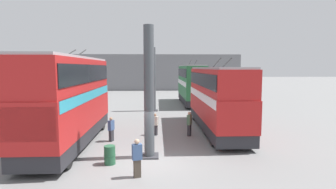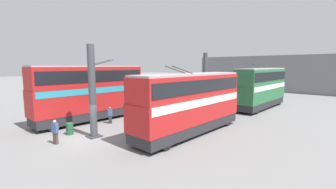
# 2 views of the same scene
# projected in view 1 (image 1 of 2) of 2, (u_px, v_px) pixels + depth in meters

# --- Properties ---
(ground_plane) EXTENTS (240.00, 240.00, 0.00)m
(ground_plane) POSITION_uv_depth(u_px,v_px,m) (149.00, 162.00, 13.40)
(ground_plane) COLOR slate
(depot_back_wall) EXTENTS (0.50, 36.00, 7.53)m
(depot_back_wall) POSITION_uv_depth(u_px,v_px,m) (155.00, 73.00, 54.54)
(depot_back_wall) COLOR slate
(depot_back_wall) RESTS_ON ground_plane
(support_column_near) EXTENTS (0.97, 0.97, 6.99)m
(support_column_near) POSITION_uv_depth(u_px,v_px,m) (149.00, 95.00, 13.80)
(support_column_near) COLOR #42474C
(support_column_near) RESTS_ON ground_plane
(support_column_far) EXTENTS (0.97, 0.97, 6.99)m
(support_column_far) POSITION_uv_depth(u_px,v_px,m) (153.00, 81.00, 28.83)
(support_column_far) COLOR #42474C
(support_column_far) RESTS_ON ground_plane
(bus_left_near) EXTENTS (11.10, 2.54, 5.44)m
(bus_left_near) POSITION_uv_depth(u_px,v_px,m) (217.00, 95.00, 19.73)
(bus_left_near) COLOR black
(bus_left_near) RESTS_ON ground_plane
(bus_left_far) EXTENTS (10.93, 2.54, 5.74)m
(bus_left_far) POSITION_uv_depth(u_px,v_px,m) (191.00, 82.00, 34.45)
(bus_left_far) COLOR black
(bus_left_far) RESTS_ON ground_plane
(bus_right_mid) EXTENTS (10.91, 2.54, 6.07)m
(bus_right_mid) POSITION_uv_depth(u_px,v_px,m) (70.00, 95.00, 16.09)
(bus_right_mid) COLOR black
(bus_right_mid) RESTS_ON ground_plane
(person_by_left_row) EXTENTS (0.48, 0.40, 1.72)m
(person_by_left_row) POSITION_uv_depth(u_px,v_px,m) (189.00, 123.00, 18.37)
(person_by_left_row) COLOR #2D2D33
(person_by_left_row) RESTS_ON ground_plane
(person_by_right_row) EXTENTS (0.48, 0.39, 1.59)m
(person_by_right_row) POSITION_uv_depth(u_px,v_px,m) (111.00, 129.00, 17.04)
(person_by_right_row) COLOR #2D2D33
(person_by_right_row) RESTS_ON ground_plane
(person_aisle_foreground) EXTENTS (0.36, 0.47, 1.72)m
(person_aisle_foreground) POSITION_uv_depth(u_px,v_px,m) (137.00, 157.00, 11.40)
(person_aisle_foreground) COLOR #473D33
(person_aisle_foreground) RESTS_ON ground_plane
(person_aisle_midway) EXTENTS (0.41, 0.48, 1.57)m
(person_aisle_midway) POSITION_uv_depth(u_px,v_px,m) (155.00, 124.00, 18.58)
(person_aisle_midway) COLOR #2D2D33
(person_aisle_midway) RESTS_ON ground_plane
(oil_drum) EXTENTS (0.58, 0.58, 0.93)m
(oil_drum) POSITION_uv_depth(u_px,v_px,m) (110.00, 155.00, 13.01)
(oil_drum) COLOR #235638
(oil_drum) RESTS_ON ground_plane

